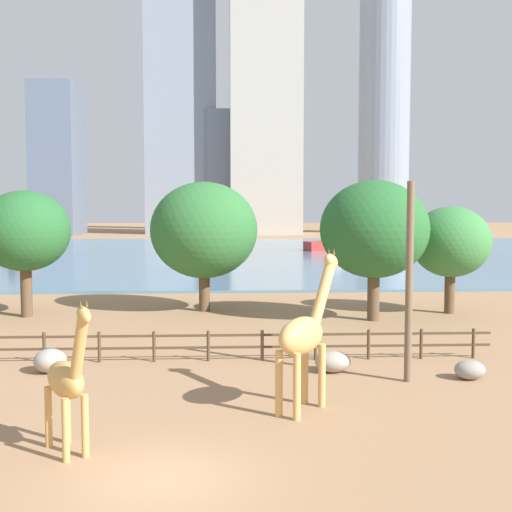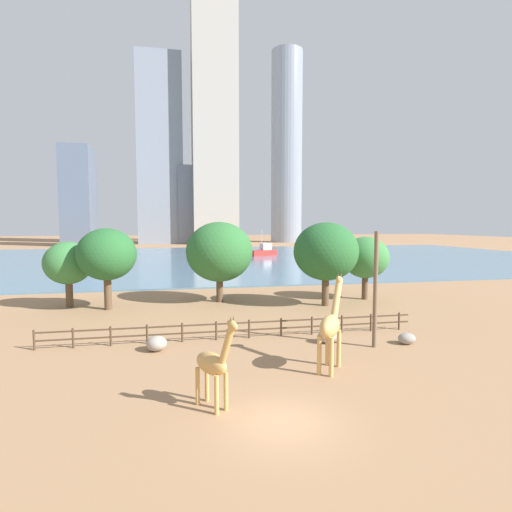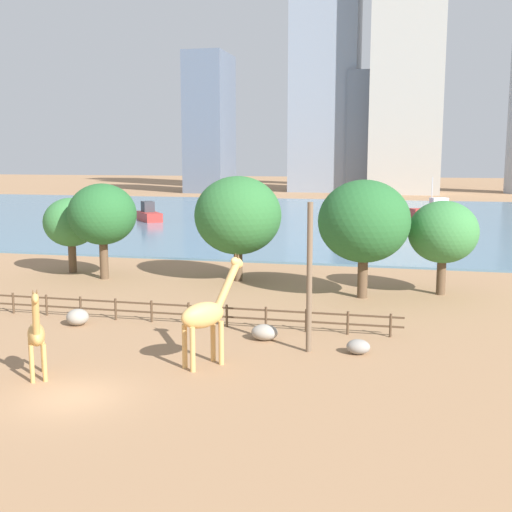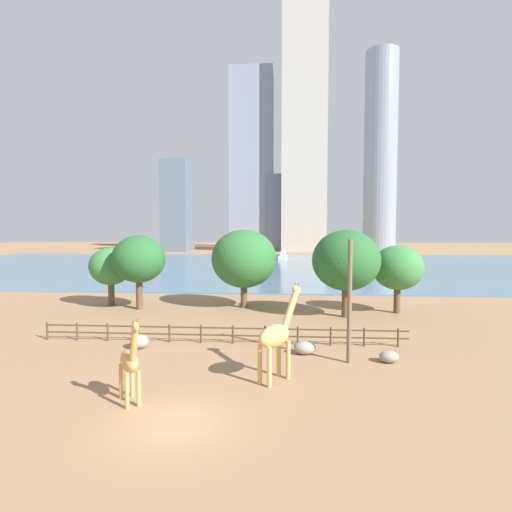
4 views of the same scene
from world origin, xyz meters
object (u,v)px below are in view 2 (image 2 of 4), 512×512
boulder_small (407,339)px  boat_sailboat (264,251)px  boulder_by_pole (328,336)px  tree_center_broad (219,252)px  giraffe_tall (331,325)px  utility_pole (375,290)px  giraffe_companion (214,364)px  tree_right_small (326,252)px  tree_left_large (107,255)px  tree_left_small (68,263)px  tree_right_tall (365,258)px  boat_ferry (68,260)px  boat_tug (205,249)px  boulder_near_fence (157,343)px

boulder_small → boat_sailboat: size_ratio=0.16×
boulder_by_pole → tree_center_broad: 17.23m
giraffe_tall → utility_pole: utility_pole is taller
giraffe_companion → utility_pole: utility_pole is taller
giraffe_tall → tree_right_small: tree_right_small is taller
giraffe_tall → boat_sailboat: (12.99, 76.18, -1.22)m
tree_left_large → tree_right_small: tree_right_small is taller
utility_pole → tree_left_small: bearing=142.7°
tree_left_large → tree_right_tall: 25.90m
boat_sailboat → boat_ferry: bearing=-2.4°
boulder_by_pole → tree_left_small: bearing=141.8°
giraffe_companion → tree_right_small: 23.77m
tree_left_small → tree_left_large: bearing=-25.8°
tree_left_small → boat_ferry: size_ratio=0.96×
tree_right_tall → boat_tug: bearing=99.2°
boulder_small → tree_right_small: size_ratio=0.14×
giraffe_companion → tree_right_small: tree_right_small is taller
boulder_small → boat_ferry: size_ratio=0.18×
tree_right_tall → boat_sailboat: 57.59m
tree_left_large → boat_sailboat: bearing=64.5°
boulder_by_pole → tree_left_small: (-20.04, 15.77, 3.80)m
boulder_near_fence → tree_right_tall: size_ratio=0.19×
boulder_by_pole → tree_center_broad: (-5.61, 15.60, 4.71)m
boat_tug → boat_ferry: bearing=-36.1°
utility_pole → boulder_small: bearing=4.4°
giraffe_tall → tree_center_broad: size_ratio=0.63×
boulder_near_fence → boulder_by_pole: boulder_near_fence is taller
tree_right_tall → tree_right_small: size_ratio=0.82×
utility_pole → boat_tug: 87.59m
boulder_small → tree_right_tall: tree_right_tall is taller
giraffe_tall → boulder_by_pole: bearing=16.7°
boulder_by_pole → boat_tug: boat_tug is taller
giraffe_tall → boat_ferry: 67.26m
boulder_small → tree_center_broad: size_ratio=0.14×
boulder_small → boulder_by_pole: bearing=165.5°
boulder_near_fence → boat_ferry: boat_ferry is taller
boulder_near_fence → boat_sailboat: (22.49, 71.02, 0.77)m
tree_right_small → boat_tug: bearing=94.9°
boulder_by_pole → utility_pole: bearing=-29.9°
giraffe_tall → tree_right_tall: (11.38, 18.69, 1.97)m
tree_left_large → tree_center_broad: bearing=9.0°
tree_right_tall → boulder_by_pole: bearing=-124.6°
boulder_near_fence → boat_sailboat: 74.50m
tree_left_small → giraffe_tall: bearing=-48.2°
boulder_by_pole → boat_ferry: 63.82m
giraffe_tall → boat_ferry: bearing=61.7°
boulder_near_fence → tree_center_broad: size_ratio=0.16×
boulder_near_fence → boulder_small: boulder_near_fence is taller
utility_pole → tree_center_broad: bearing=115.6°
tree_center_broad → boat_tug: tree_center_broad is taller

